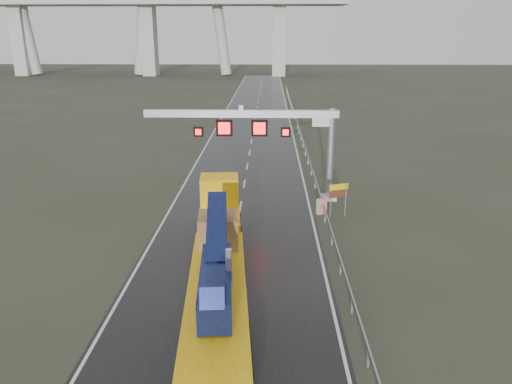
{
  "coord_description": "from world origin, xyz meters",
  "views": [
    {
      "loc": [
        2.11,
        -19.83,
        12.6
      ],
      "look_at": [
        1.34,
        9.68,
        3.2
      ],
      "focal_mm": 35.0,
      "sensor_mm": 36.0,
      "label": 1
    }
  ],
  "objects_px": {
    "sign_gantry": "(269,129)",
    "heavy_haul_truck": "(218,245)",
    "exit_sign_pair": "(339,194)",
    "striped_barrier": "(321,206)"
  },
  "relations": [
    {
      "from": "heavy_haul_truck",
      "to": "striped_barrier",
      "type": "relative_size",
      "value": 16.71
    },
    {
      "from": "sign_gantry",
      "to": "heavy_haul_truck",
      "type": "xyz_separation_m",
      "value": [
        -2.69,
        -13.14,
        -3.9
      ]
    },
    {
      "from": "heavy_haul_truck",
      "to": "exit_sign_pair",
      "type": "bearing_deg",
      "value": 45.32
    },
    {
      "from": "heavy_haul_truck",
      "to": "sign_gantry",
      "type": "bearing_deg",
      "value": 73.83
    },
    {
      "from": "sign_gantry",
      "to": "striped_barrier",
      "type": "height_order",
      "value": "sign_gantry"
    },
    {
      "from": "exit_sign_pair",
      "to": "striped_barrier",
      "type": "bearing_deg",
      "value": 129.95
    },
    {
      "from": "heavy_haul_truck",
      "to": "striped_barrier",
      "type": "bearing_deg",
      "value": 51.31
    },
    {
      "from": "sign_gantry",
      "to": "striped_barrier",
      "type": "relative_size",
      "value": 13.09
    },
    {
      "from": "sign_gantry",
      "to": "heavy_haul_truck",
      "type": "relative_size",
      "value": 0.78
    },
    {
      "from": "heavy_haul_truck",
      "to": "exit_sign_pair",
      "type": "height_order",
      "value": "heavy_haul_truck"
    }
  ]
}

